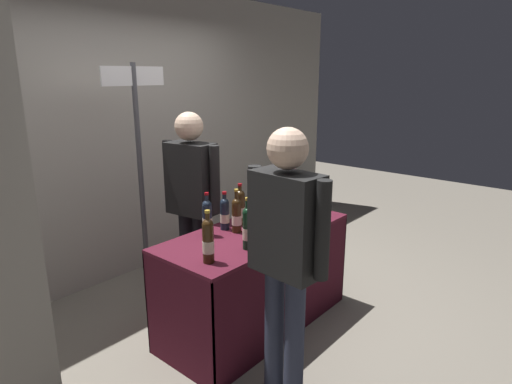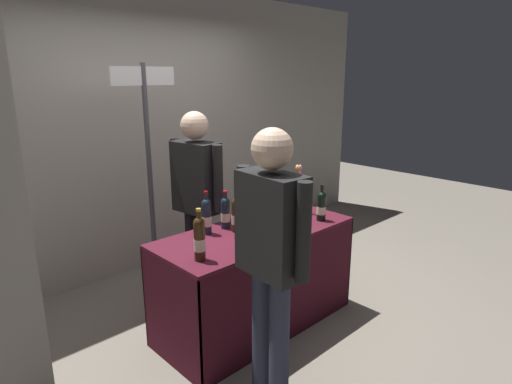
% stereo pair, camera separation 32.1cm
% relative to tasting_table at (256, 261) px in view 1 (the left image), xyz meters
% --- Properties ---
extents(ground_plane, '(12.00, 12.00, 0.00)m').
position_rel_tasting_table_xyz_m(ground_plane, '(0.00, 0.00, -0.54)').
color(ground_plane, gray).
extents(back_partition, '(6.61, 0.12, 2.78)m').
position_rel_tasting_table_xyz_m(back_partition, '(0.00, 1.65, 0.85)').
color(back_partition, '#9E998E').
rests_on(back_partition, ground_plane).
extents(tasting_table, '(1.58, 0.68, 0.80)m').
position_rel_tasting_table_xyz_m(tasting_table, '(0.00, 0.00, 0.00)').
color(tasting_table, '#4C1423').
rests_on(tasting_table, ground_plane).
extents(featured_wine_bottle, '(0.07, 0.07, 0.30)m').
position_rel_tasting_table_xyz_m(featured_wine_bottle, '(-0.14, 0.20, 0.38)').
color(featured_wine_bottle, '#192333').
rests_on(featured_wine_bottle, tasting_table).
extents(display_bottle_0, '(0.07, 0.07, 0.34)m').
position_rel_tasting_table_xyz_m(display_bottle_0, '(-0.63, -0.15, 0.40)').
color(display_bottle_0, '#38230F').
rests_on(display_bottle_0, tasting_table).
extents(display_bottle_1, '(0.08, 0.08, 0.33)m').
position_rel_tasting_table_xyz_m(display_bottle_1, '(0.02, 0.18, 0.40)').
color(display_bottle_1, '#38230F').
rests_on(display_bottle_1, tasting_table).
extents(display_bottle_2, '(0.08, 0.08, 0.31)m').
position_rel_tasting_table_xyz_m(display_bottle_2, '(0.12, 0.12, 0.38)').
color(display_bottle_2, black).
rests_on(display_bottle_2, tasting_table).
extents(display_bottle_3, '(0.07, 0.07, 0.31)m').
position_rel_tasting_table_xyz_m(display_bottle_3, '(0.04, -0.06, 0.38)').
color(display_bottle_3, black).
rests_on(display_bottle_3, tasting_table).
extents(display_bottle_4, '(0.08, 0.08, 0.36)m').
position_rel_tasting_table_xyz_m(display_bottle_4, '(0.34, -0.08, 0.41)').
color(display_bottle_4, black).
rests_on(display_bottle_4, tasting_table).
extents(display_bottle_5, '(0.07, 0.07, 0.36)m').
position_rel_tasting_table_xyz_m(display_bottle_5, '(-0.31, -0.19, 0.41)').
color(display_bottle_5, black).
rests_on(display_bottle_5, tasting_table).
extents(display_bottle_6, '(0.08, 0.08, 0.30)m').
position_rel_tasting_table_xyz_m(display_bottle_6, '(0.54, -0.20, 0.38)').
color(display_bottle_6, black).
rests_on(display_bottle_6, tasting_table).
extents(display_bottle_7, '(0.07, 0.07, 0.33)m').
position_rel_tasting_table_xyz_m(display_bottle_7, '(-0.12, 0.08, 0.39)').
color(display_bottle_7, '#38230F').
rests_on(display_bottle_7, tasting_table).
extents(display_bottle_8, '(0.07, 0.07, 0.33)m').
position_rel_tasting_table_xyz_m(display_bottle_8, '(-0.31, 0.20, 0.39)').
color(display_bottle_8, '#192333').
rests_on(display_bottle_8, tasting_table).
extents(wine_glass_near_vendor, '(0.07, 0.07, 0.14)m').
position_rel_tasting_table_xyz_m(wine_glass_near_vendor, '(-0.21, -0.24, 0.35)').
color(wine_glass_near_vendor, silver).
rests_on(wine_glass_near_vendor, tasting_table).
extents(flower_vase, '(0.10, 0.10, 0.41)m').
position_rel_tasting_table_xyz_m(flower_vase, '(0.56, 0.07, 0.39)').
color(flower_vase, tan).
rests_on(flower_vase, tasting_table).
extents(brochure_stand, '(0.15, 0.13, 0.15)m').
position_rel_tasting_table_xyz_m(brochure_stand, '(0.16, -0.11, 0.33)').
color(brochure_stand, silver).
rests_on(brochure_stand, tasting_table).
extents(vendor_presenter, '(0.26, 0.56, 1.66)m').
position_rel_tasting_table_xyz_m(vendor_presenter, '(-0.10, 0.61, 0.45)').
color(vendor_presenter, black).
rests_on(vendor_presenter, ground_plane).
extents(taster_foreground_right, '(0.24, 0.58, 1.67)m').
position_rel_tasting_table_xyz_m(taster_foreground_right, '(-0.50, -0.65, 0.46)').
color(taster_foreground_right, '#2D3347').
rests_on(taster_foreground_right, ground_plane).
extents(booth_signpost, '(0.57, 0.04, 2.03)m').
position_rel_tasting_table_xyz_m(booth_signpost, '(-0.28, 1.04, 0.71)').
color(booth_signpost, '#47474C').
rests_on(booth_signpost, ground_plane).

